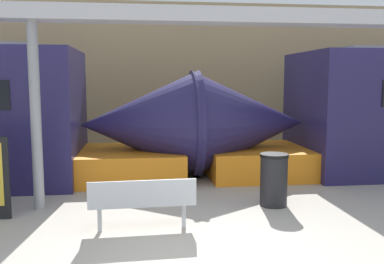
{
  "coord_description": "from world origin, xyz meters",
  "views": [
    {
      "loc": [
        -0.78,
        -5.18,
        2.38
      ],
      "look_at": [
        0.24,
        2.9,
        1.4
      ],
      "focal_mm": 40.0,
      "sensor_mm": 36.0,
      "label": 1
    }
  ],
  "objects": [
    {
      "name": "bench_near",
      "position": [
        -0.73,
        1.42,
        0.52
      ],
      "size": [
        1.69,
        0.5,
        0.85
      ],
      "rotation": [
        0.0,
        0.0,
        0.04
      ],
      "color": "#ADB2B7",
      "rests_on": "ground_plane"
    },
    {
      "name": "canopy_beam",
      "position": [
        -2.64,
        2.89,
        3.58
      ],
      "size": [
        28.0,
        0.6,
        0.28
      ],
      "primitive_type": "cube",
      "color": "#B7B7BC",
      "rests_on": "support_column_near"
    },
    {
      "name": "trash_bin",
      "position": [
        1.77,
        2.53,
        0.5
      ],
      "size": [
        0.54,
        0.54,
        1.0
      ],
      "color": "black",
      "rests_on": "ground_plane"
    },
    {
      "name": "support_column_near",
      "position": [
        -2.64,
        2.89,
        1.72
      ],
      "size": [
        0.19,
        0.19,
        3.44
      ],
      "primitive_type": "cylinder",
      "color": "gray",
      "rests_on": "ground_plane"
    },
    {
      "name": "station_wall",
      "position": [
        0.0,
        9.49,
        2.5
      ],
      "size": [
        56.0,
        0.2,
        5.0
      ],
      "primitive_type": "cube",
      "color": "tan",
      "rests_on": "ground_plane"
    }
  ]
}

